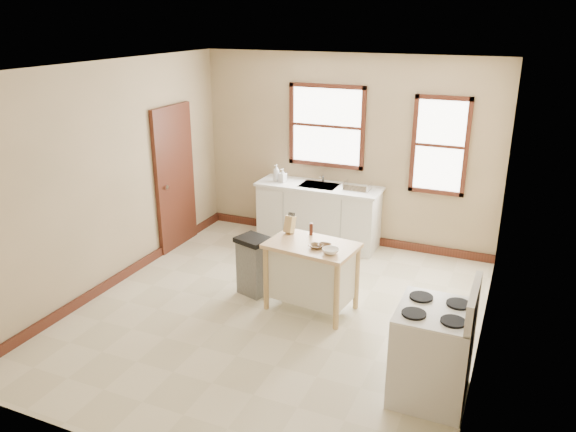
% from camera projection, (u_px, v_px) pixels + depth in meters
% --- Properties ---
extents(floor, '(5.00, 5.00, 0.00)m').
position_uv_depth(floor, '(276.00, 312.00, 6.59)').
color(floor, beige).
rests_on(floor, ground).
extents(ceiling, '(5.00, 5.00, 0.00)m').
position_uv_depth(ceiling, '(274.00, 67.00, 5.64)').
color(ceiling, white).
rests_on(ceiling, ground).
extents(wall_back, '(4.50, 0.04, 2.80)m').
position_uv_depth(wall_back, '(346.00, 151.00, 8.27)').
color(wall_back, tan).
rests_on(wall_back, ground).
extents(wall_left, '(0.04, 5.00, 2.80)m').
position_uv_depth(wall_left, '(111.00, 177.00, 6.96)').
color(wall_left, tan).
rests_on(wall_left, ground).
extents(wall_right, '(0.04, 5.00, 2.80)m').
position_uv_depth(wall_right, '(492.00, 229.00, 5.28)').
color(wall_right, tan).
rests_on(wall_right, ground).
extents(window_main, '(1.17, 0.06, 1.22)m').
position_uv_depth(window_main, '(327.00, 126.00, 8.25)').
color(window_main, '#3F1B11').
rests_on(window_main, wall_back).
extents(window_side, '(0.77, 0.06, 1.37)m').
position_uv_depth(window_side, '(440.00, 146.00, 7.69)').
color(window_side, '#3F1B11').
rests_on(window_side, wall_back).
extents(door_left, '(0.06, 0.90, 2.10)m').
position_uv_depth(door_left, '(175.00, 178.00, 8.18)').
color(door_left, '#3F1B11').
rests_on(door_left, ground).
extents(baseboard_back, '(4.50, 0.04, 0.12)m').
position_uv_depth(baseboard_back, '(342.00, 236.00, 8.70)').
color(baseboard_back, '#3F1B11').
rests_on(baseboard_back, ground).
extents(baseboard_left, '(0.04, 5.00, 0.12)m').
position_uv_depth(baseboard_left, '(123.00, 275.00, 7.40)').
color(baseboard_left, '#3F1B11').
rests_on(baseboard_left, ground).
extents(sink_counter, '(1.86, 0.62, 0.92)m').
position_uv_depth(sink_counter, '(318.00, 214.00, 8.45)').
color(sink_counter, silver).
rests_on(sink_counter, ground).
extents(faucet, '(0.03, 0.03, 0.22)m').
position_uv_depth(faucet, '(323.00, 175.00, 8.41)').
color(faucet, silver).
rests_on(faucet, sink_counter).
extents(soap_bottle_a, '(0.12, 0.12, 0.26)m').
position_uv_depth(soap_bottle_a, '(276.00, 173.00, 8.45)').
color(soap_bottle_a, '#B2B2B2').
rests_on(soap_bottle_a, sink_counter).
extents(soap_bottle_b, '(0.12, 0.12, 0.21)m').
position_uv_depth(soap_bottle_b, '(283.00, 175.00, 8.40)').
color(soap_bottle_b, '#B2B2B2').
rests_on(soap_bottle_b, sink_counter).
extents(dish_rack, '(0.45, 0.39, 0.09)m').
position_uv_depth(dish_rack, '(357.00, 187.00, 8.05)').
color(dish_rack, silver).
rests_on(dish_rack, sink_counter).
extents(kitchen_island, '(1.08, 0.76, 0.83)m').
position_uv_depth(kitchen_island, '(311.00, 277.00, 6.55)').
color(kitchen_island, '#D7B37E').
rests_on(kitchen_island, ground).
extents(knife_block, '(0.11, 0.11, 0.20)m').
position_uv_depth(knife_block, '(290.00, 225.00, 6.70)').
color(knife_block, tan).
rests_on(knife_block, kitchen_island).
extents(pepper_grinder, '(0.05, 0.05, 0.15)m').
position_uv_depth(pepper_grinder, '(311.00, 229.00, 6.65)').
color(pepper_grinder, '#421B12').
rests_on(pepper_grinder, kitchen_island).
extents(bowl_a, '(0.18, 0.18, 0.04)m').
position_uv_depth(bowl_a, '(316.00, 246.00, 6.29)').
color(bowl_a, brown).
rests_on(bowl_a, kitchen_island).
extents(bowl_b, '(0.16, 0.16, 0.04)m').
position_uv_depth(bowl_b, '(324.00, 246.00, 6.31)').
color(bowl_b, brown).
rests_on(bowl_b, kitchen_island).
extents(bowl_c, '(0.21, 0.21, 0.06)m').
position_uv_depth(bowl_c, '(330.00, 251.00, 6.15)').
color(bowl_c, white).
rests_on(bowl_c, kitchen_island).
extents(trash_bin, '(0.46, 0.42, 0.75)m').
position_uv_depth(trash_bin, '(254.00, 266.00, 6.94)').
color(trash_bin, slate).
rests_on(trash_bin, ground).
extents(gas_stove, '(0.71, 0.72, 1.15)m').
position_uv_depth(gas_stove, '(433.00, 340.00, 4.98)').
color(gas_stove, silver).
rests_on(gas_stove, ground).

